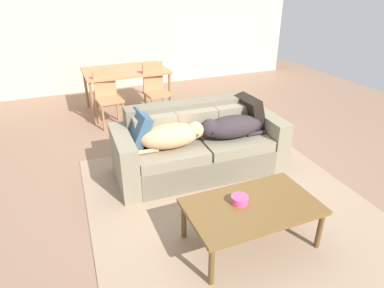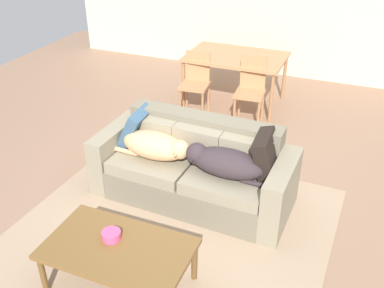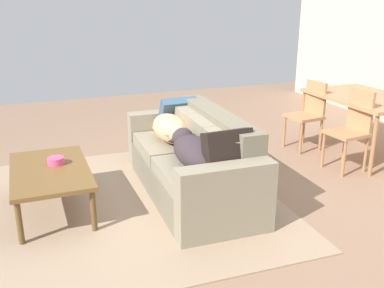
{
  "view_description": "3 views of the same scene",
  "coord_description": "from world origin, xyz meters",
  "px_view_note": "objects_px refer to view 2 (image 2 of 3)",
  "views": [
    {
      "loc": [
        -1.54,
        -3.51,
        2.27
      ],
      "look_at": [
        -0.2,
        -0.28,
        0.52
      ],
      "focal_mm": 31.63,
      "sensor_mm": 36.0,
      "label": 1
    },
    {
      "loc": [
        1.45,
        -3.65,
        2.91
      ],
      "look_at": [
        0.04,
        -0.2,
        0.75
      ],
      "focal_mm": 40.94,
      "sensor_mm": 36.0,
      "label": 2
    },
    {
      "loc": [
        3.94,
        -1.6,
        1.97
      ],
      "look_at": [
        0.11,
        -0.09,
        0.58
      ],
      "focal_mm": 40.85,
      "sensor_mm": 36.0,
      "label": 3
    }
  ],
  "objects_px": {
    "dining_table": "(236,60)",
    "dining_chair_near_right": "(251,87)",
    "couch": "(195,169)",
    "throw_pillow_by_left_arm": "(135,127)",
    "dog_on_left_cushion": "(157,146)",
    "dining_chair_near_left": "(196,80)",
    "bowl_on_coffee_table": "(111,235)",
    "dog_on_right_cushion": "(223,162)",
    "throw_pillow_by_right_arm": "(267,156)",
    "coffee_table": "(118,251)"
  },
  "relations": [
    {
      "from": "dog_on_left_cushion",
      "to": "coffee_table",
      "type": "xyz_separation_m",
      "value": [
        0.28,
        -1.31,
        -0.21
      ]
    },
    {
      "from": "bowl_on_coffee_table",
      "to": "dining_table",
      "type": "distance_m",
      "value": 3.86
    },
    {
      "from": "dining_table",
      "to": "couch",
      "type": "bearing_deg",
      "value": -82.26
    },
    {
      "from": "throw_pillow_by_right_arm",
      "to": "dining_table",
      "type": "bearing_deg",
      "value": 113.81
    },
    {
      "from": "dog_on_right_cushion",
      "to": "coffee_table",
      "type": "relative_size",
      "value": 0.79
    },
    {
      "from": "bowl_on_coffee_table",
      "to": "dining_table",
      "type": "relative_size",
      "value": 0.11
    },
    {
      "from": "coffee_table",
      "to": "couch",
      "type": "bearing_deg",
      "value": 86.14
    },
    {
      "from": "throw_pillow_by_right_arm",
      "to": "coffee_table",
      "type": "height_order",
      "value": "throw_pillow_by_right_arm"
    },
    {
      "from": "dining_table",
      "to": "dining_chair_near_right",
      "type": "distance_m",
      "value": 0.68
    },
    {
      "from": "bowl_on_coffee_table",
      "to": "dog_on_right_cushion",
      "type": "bearing_deg",
      "value": 65.47
    },
    {
      "from": "couch",
      "to": "dog_on_left_cushion",
      "type": "bearing_deg",
      "value": -160.47
    },
    {
      "from": "dog_on_right_cushion",
      "to": "dining_table",
      "type": "relative_size",
      "value": 0.65
    },
    {
      "from": "dog_on_left_cushion",
      "to": "throw_pillow_by_left_arm",
      "type": "xyz_separation_m",
      "value": [
        -0.37,
        0.2,
        0.05
      ]
    },
    {
      "from": "throw_pillow_by_right_arm",
      "to": "coffee_table",
      "type": "distance_m",
      "value": 1.7
    },
    {
      "from": "dining_table",
      "to": "dining_chair_near_left",
      "type": "distance_m",
      "value": 0.72
    },
    {
      "from": "dining_table",
      "to": "throw_pillow_by_left_arm",
      "type": "bearing_deg",
      "value": -99.58
    },
    {
      "from": "couch",
      "to": "dining_chair_near_right",
      "type": "relative_size",
      "value": 2.22
    },
    {
      "from": "dog_on_right_cushion",
      "to": "bowl_on_coffee_table",
      "type": "bearing_deg",
      "value": -112.34
    },
    {
      "from": "dog_on_left_cushion",
      "to": "dining_chair_near_left",
      "type": "distance_m",
      "value": 2.11
    },
    {
      "from": "couch",
      "to": "throw_pillow_by_left_arm",
      "type": "height_order",
      "value": "throw_pillow_by_left_arm"
    },
    {
      "from": "dining_table",
      "to": "dog_on_right_cushion",
      "type": "bearing_deg",
      "value": -75.15
    },
    {
      "from": "dining_chair_near_left",
      "to": "dining_chair_near_right",
      "type": "xyz_separation_m",
      "value": [
        0.83,
        0.02,
        0.02
      ]
    },
    {
      "from": "couch",
      "to": "dining_chair_near_left",
      "type": "xyz_separation_m",
      "value": [
        -0.77,
        1.96,
        0.17
      ]
    },
    {
      "from": "bowl_on_coffee_table",
      "to": "dining_chair_near_left",
      "type": "relative_size",
      "value": 0.17
    },
    {
      "from": "throw_pillow_by_right_arm",
      "to": "coffee_table",
      "type": "relative_size",
      "value": 0.37
    },
    {
      "from": "throw_pillow_by_right_arm",
      "to": "dining_chair_near_left",
      "type": "relative_size",
      "value": 0.49
    },
    {
      "from": "throw_pillow_by_right_arm",
      "to": "coffee_table",
      "type": "xyz_separation_m",
      "value": [
        -0.85,
        -1.45,
        -0.27
      ]
    },
    {
      "from": "dog_on_left_cushion",
      "to": "dog_on_right_cushion",
      "type": "distance_m",
      "value": 0.74
    },
    {
      "from": "throw_pillow_by_left_arm",
      "to": "dining_chair_near_right",
      "type": "height_order",
      "value": "dining_chair_near_right"
    },
    {
      "from": "couch",
      "to": "coffee_table",
      "type": "distance_m",
      "value": 1.43
    },
    {
      "from": "dog_on_left_cushion",
      "to": "throw_pillow_by_right_arm",
      "type": "relative_size",
      "value": 2.02
    },
    {
      "from": "bowl_on_coffee_table",
      "to": "dining_table",
      "type": "xyz_separation_m",
      "value": [
        -0.15,
        3.85,
        0.23
      ]
    },
    {
      "from": "bowl_on_coffee_table",
      "to": "throw_pillow_by_left_arm",
      "type": "bearing_deg",
      "value": 111.08
    },
    {
      "from": "throw_pillow_by_right_arm",
      "to": "throw_pillow_by_left_arm",
      "type": "bearing_deg",
      "value": 177.81
    },
    {
      "from": "dining_chair_near_right",
      "to": "bowl_on_coffee_table",
      "type": "bearing_deg",
      "value": -98.95
    },
    {
      "from": "throw_pillow_by_left_arm",
      "to": "dining_chair_near_left",
      "type": "relative_size",
      "value": 0.47
    },
    {
      "from": "throw_pillow_by_right_arm",
      "to": "dining_chair_near_right",
      "type": "relative_size",
      "value": 0.47
    },
    {
      "from": "dog_on_left_cushion",
      "to": "dining_chair_near_right",
      "type": "relative_size",
      "value": 0.94
    },
    {
      "from": "coffee_table",
      "to": "dining_chair_near_right",
      "type": "xyz_separation_m",
      "value": [
        0.15,
        3.4,
        0.13
      ]
    },
    {
      "from": "throw_pillow_by_left_arm",
      "to": "dining_chair_near_left",
      "type": "distance_m",
      "value": 1.88
    },
    {
      "from": "dining_chair_near_right",
      "to": "throw_pillow_by_right_arm",
      "type": "bearing_deg",
      "value": -75.06
    },
    {
      "from": "couch",
      "to": "throw_pillow_by_right_arm",
      "type": "bearing_deg",
      "value": 4.19
    },
    {
      "from": "throw_pillow_by_left_arm",
      "to": "coffee_table",
      "type": "height_order",
      "value": "throw_pillow_by_left_arm"
    },
    {
      "from": "dining_table",
      "to": "dining_chair_near_right",
      "type": "bearing_deg",
      "value": -53.02
    },
    {
      "from": "bowl_on_coffee_table",
      "to": "dining_chair_near_left",
      "type": "xyz_separation_m",
      "value": [
        -0.58,
        3.31,
        0.04
      ]
    },
    {
      "from": "dining_table",
      "to": "dining_chair_near_left",
      "type": "bearing_deg",
      "value": -128.86
    },
    {
      "from": "dog_on_right_cushion",
      "to": "dining_table",
      "type": "bearing_deg",
      "value": 107.04
    },
    {
      "from": "dog_on_left_cushion",
      "to": "throw_pillow_by_right_arm",
      "type": "bearing_deg",
      "value": 9.5
    },
    {
      "from": "dining_chair_near_right",
      "to": "dining_chair_near_left",
      "type": "bearing_deg",
      "value": 176.43
    },
    {
      "from": "dog_on_left_cushion",
      "to": "coffee_table",
      "type": "bearing_deg",
      "value": -75.52
    }
  ]
}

